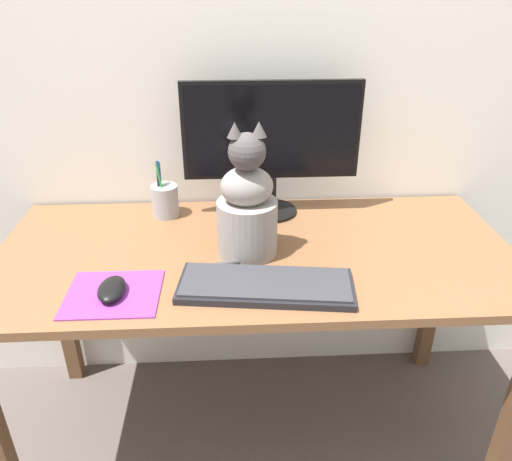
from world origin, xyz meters
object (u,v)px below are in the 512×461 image
(monitor, at_px, (271,140))
(pen_cup, at_px, (165,200))
(cat, at_px, (247,207))
(keyboard, at_px, (266,285))
(computer_mouse_left, at_px, (112,289))

(monitor, height_order, pen_cup, monitor)
(cat, distance_m, pen_cup, 0.37)
(keyboard, bearing_deg, monitor, 90.81)
(monitor, bearing_deg, computer_mouse_left, -133.44)
(cat, relative_size, pen_cup, 2.08)
(cat, bearing_deg, monitor, 67.55)
(cat, bearing_deg, keyboard, -82.08)
(pen_cup, bearing_deg, keyboard, -56.22)
(keyboard, distance_m, pen_cup, 0.52)
(computer_mouse_left, height_order, pen_cup, pen_cup)
(cat, height_order, pen_cup, cat)
(monitor, distance_m, computer_mouse_left, 0.65)
(keyboard, xyz_separation_m, pen_cup, (-0.29, 0.43, 0.04))
(monitor, relative_size, computer_mouse_left, 4.86)
(monitor, height_order, keyboard, monitor)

